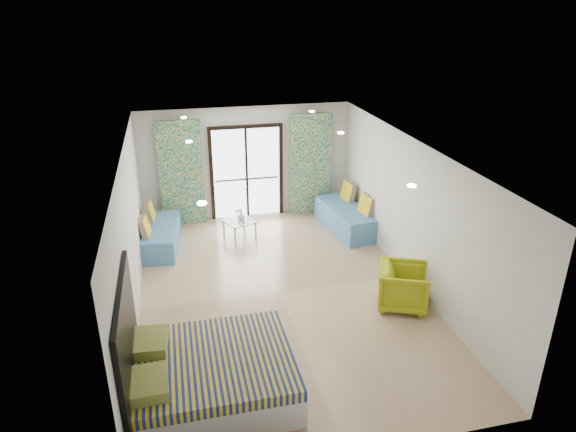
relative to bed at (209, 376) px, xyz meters
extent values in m
cube|color=black|center=(1.48, 6.07, 1.92)|extent=(1.76, 0.08, 0.08)
cube|color=black|center=(0.64, 6.07, 0.78)|extent=(0.08, 0.08, 2.20)
cube|color=black|center=(2.32, 6.07, 0.78)|extent=(0.08, 0.08, 2.20)
cube|color=black|center=(1.48, 6.07, 0.78)|extent=(0.05, 0.06, 2.20)
cube|color=#595451|center=(1.48, 6.09, 0.63)|extent=(1.52, 0.03, 0.04)
cube|color=silver|center=(-0.07, 5.93, 0.93)|extent=(1.00, 0.10, 2.50)
cube|color=silver|center=(3.03, 5.93, 0.93)|extent=(1.00, 0.10, 2.50)
cylinder|color=#FFE0B2|center=(0.08, 0.36, 2.35)|extent=(0.12, 0.12, 0.02)
cylinder|color=#FFE0B2|center=(2.88, 0.36, 2.35)|extent=(0.12, 0.12, 0.02)
cylinder|color=#FFE0B2|center=(0.08, 3.36, 2.35)|extent=(0.12, 0.12, 0.02)
cylinder|color=#FFE0B2|center=(2.88, 3.36, 2.35)|extent=(0.12, 0.12, 0.02)
cylinder|color=#FFE0B2|center=(0.08, 5.36, 2.35)|extent=(0.12, 0.12, 0.02)
cylinder|color=#FFE0B2|center=(2.88, 5.36, 2.35)|extent=(0.12, 0.12, 0.02)
cube|color=black|center=(-0.98, 0.00, 0.73)|extent=(0.06, 2.10, 1.50)
cube|color=silver|center=(-0.99, 1.25, 0.73)|extent=(0.02, 0.10, 0.10)
cube|color=silver|center=(0.03, 0.00, -0.10)|extent=(2.21, 1.77, 0.44)
cube|color=navy|center=(0.03, 0.00, 0.21)|extent=(2.18, 1.80, 0.17)
cube|color=#1B7C5C|center=(-0.76, -0.42, 0.37)|extent=(0.53, 0.63, 0.15)
cube|color=#1B7C5C|center=(-0.76, 0.42, 0.37)|extent=(0.54, 0.64, 0.15)
cube|color=teal|center=(-0.62, 4.77, -0.12)|extent=(0.88, 1.85, 0.40)
cube|color=teal|center=(-0.62, 4.77, 0.13)|extent=(0.86, 1.82, 0.10)
cube|color=navy|center=(-0.91, 4.38, 0.36)|extent=(0.25, 0.47, 0.41)
cube|color=navy|center=(-0.82, 5.21, 0.36)|extent=(0.25, 0.47, 0.41)
cube|color=teal|center=(3.58, 4.76, -0.10)|extent=(1.00, 2.03, 0.43)
cube|color=teal|center=(3.58, 4.76, 0.17)|extent=(0.98, 1.99, 0.11)
cube|color=navy|center=(3.91, 4.34, 0.42)|extent=(0.28, 0.51, 0.45)
cube|color=navy|center=(3.79, 5.24, 0.42)|extent=(0.28, 0.51, 0.45)
cylinder|color=silver|center=(0.96, 4.55, -0.12)|extent=(0.06, 0.06, 0.39)
cylinder|color=silver|center=(1.45, 4.74, -0.12)|extent=(0.06, 0.06, 0.39)
cylinder|color=silver|center=(0.76, 5.03, -0.12)|extent=(0.06, 0.06, 0.39)
cylinder|color=silver|center=(1.25, 5.23, -0.12)|extent=(0.06, 0.06, 0.39)
cube|color=#8CA59E|center=(1.10, 4.89, 0.07)|extent=(0.78, 0.78, 0.02)
sphere|color=white|center=(1.15, 4.90, 0.29)|extent=(0.07, 0.07, 0.07)
sphere|color=white|center=(1.09, 4.93, 0.30)|extent=(0.07, 0.07, 0.07)
sphere|color=white|center=(1.06, 4.87, 0.32)|extent=(0.07, 0.07, 0.07)
sphere|color=white|center=(1.12, 4.84, 0.34)|extent=(0.07, 0.07, 0.07)
imported|color=white|center=(1.15, 4.94, 0.17)|extent=(0.22, 0.22, 0.17)
imported|color=#A5B016|center=(3.48, 1.45, 0.10)|extent=(1.02, 1.05, 0.84)
camera|label=1|loc=(-0.22, -5.59, 4.69)|focal=32.00mm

